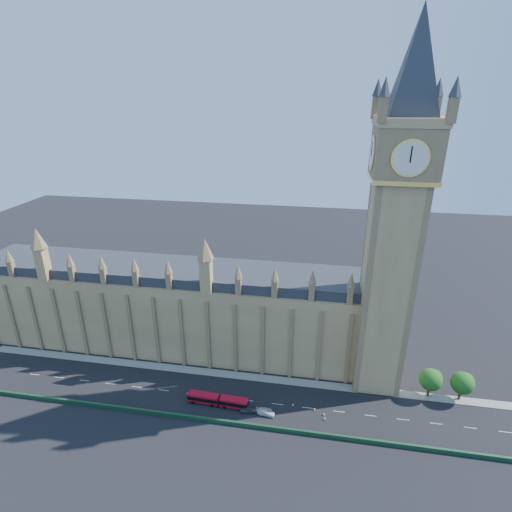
% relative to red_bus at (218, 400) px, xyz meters
% --- Properties ---
extents(ground, '(400.00, 400.00, 0.00)m').
position_rel_red_bus_xyz_m(ground, '(3.63, 2.80, -1.46)').
color(ground, black).
rests_on(ground, ground).
extents(palace_westminster, '(120.00, 20.00, 28.00)m').
position_rel_red_bus_xyz_m(palace_westminster, '(-21.37, 24.80, 12.41)').
color(palace_westminster, '#9F804D').
rests_on(palace_westminster, ground).
extents(elizabeth_tower, '(20.59, 20.59, 105.00)m').
position_rel_red_bus_xyz_m(elizabeth_tower, '(41.63, 16.79, 53.10)').
color(elizabeth_tower, '#9F804D').
rests_on(elizabeth_tower, ground).
extents(bridge_parapet, '(160.00, 0.60, 1.20)m').
position_rel_red_bus_xyz_m(bridge_parapet, '(3.63, -6.20, -0.86)').
color(bridge_parapet, '#1E4C2D').
rests_on(bridge_parapet, ground).
extents(kerb_north, '(160.00, 3.00, 0.16)m').
position_rel_red_bus_xyz_m(kerb_north, '(3.63, 12.30, -1.38)').
color(kerb_north, gray).
rests_on(kerb_north, ground).
extents(tree_east_near, '(6.00, 6.00, 8.50)m').
position_rel_red_bus_xyz_m(tree_east_near, '(55.85, 12.88, 4.18)').
color(tree_east_near, '#382619').
rests_on(tree_east_near, ground).
extents(tree_east_far, '(6.00, 6.00, 8.50)m').
position_rel_red_bus_xyz_m(tree_east_far, '(63.85, 12.88, 4.18)').
color(tree_east_far, '#382619').
rests_on(tree_east_far, ground).
extents(red_bus, '(16.39, 3.16, 2.77)m').
position_rel_red_bus_xyz_m(red_bus, '(0.00, 0.00, 0.00)').
color(red_bus, '#B60C21').
rests_on(red_bus, ground).
extents(car_grey, '(4.83, 2.33, 1.59)m').
position_rel_red_bus_xyz_m(car_grey, '(8.57, -1.14, -0.66)').
color(car_grey, '#404348').
rests_on(car_grey, ground).
extents(car_silver, '(4.49, 2.02, 1.43)m').
position_rel_red_bus_xyz_m(car_silver, '(13.08, -1.46, -0.75)').
color(car_silver, '#A8ACB0').
rests_on(car_silver, ground).
extents(car_white, '(4.35, 2.19, 1.21)m').
position_rel_red_bus_xyz_m(car_white, '(12.51, -0.62, -0.85)').
color(car_white, silver).
rests_on(car_white, ground).
extents(cone_a, '(0.62, 0.62, 0.77)m').
position_rel_red_bus_xyz_m(cone_a, '(28.05, -0.68, -1.08)').
color(cone_a, black).
rests_on(cone_a, ground).
extents(cone_b, '(0.50, 0.50, 0.65)m').
position_rel_red_bus_xyz_m(cone_b, '(27.83, 0.87, -1.14)').
color(cone_b, black).
rests_on(cone_b, ground).
extents(cone_c, '(0.56, 0.56, 0.77)m').
position_rel_red_bus_xyz_m(cone_c, '(25.33, 2.08, -1.08)').
color(cone_c, black).
rests_on(cone_c, ground).
extents(cone_d, '(0.54, 0.54, 0.77)m').
position_rel_red_bus_xyz_m(cone_d, '(19.70, 2.78, -1.08)').
color(cone_d, black).
rests_on(cone_d, ground).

